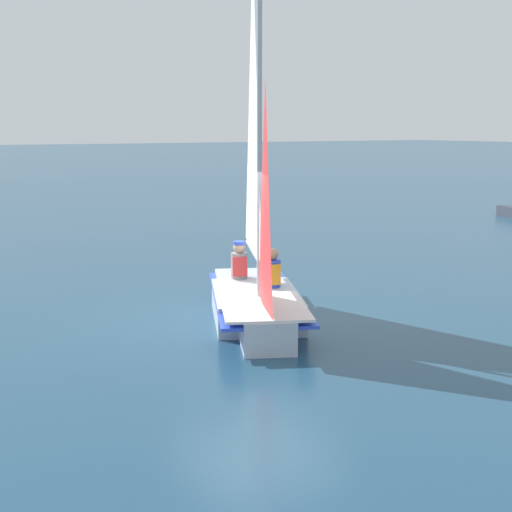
{
  "coord_description": "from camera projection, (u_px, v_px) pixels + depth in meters",
  "views": [
    {
      "loc": [
        6.03,
        9.83,
        3.17
      ],
      "look_at": [
        0.0,
        0.0,
        1.09
      ],
      "focal_mm": 50.0,
      "sensor_mm": 36.0,
      "label": 1
    }
  ],
  "objects": [
    {
      "name": "sailor_helm",
      "position": [
        272.0,
        279.0,
        12.15
      ],
      "size": [
        0.4,
        0.42,
        1.16
      ],
      "rotation": [
        0.0,
        0.0,
        1.13
      ],
      "color": "black",
      "rests_on": "ground_plane"
    },
    {
      "name": "ground_plane",
      "position": [
        256.0,
        320.0,
        11.91
      ],
      "size": [
        260.0,
        260.0,
        0.0
      ],
      "primitive_type": "plane",
      "color": "navy"
    },
    {
      "name": "sailboat_main",
      "position": [
        256.0,
        267.0,
        11.79
      ],
      "size": [
        2.93,
        4.14,
        6.2
      ],
      "rotation": [
        0.0,
        0.0,
        1.13
      ],
      "color": "#B2BCCC",
      "rests_on": "ground_plane"
    },
    {
      "name": "sailor_crew",
      "position": [
        239.0,
        271.0,
        12.84
      ],
      "size": [
        0.4,
        0.42,
        1.16
      ],
      "rotation": [
        0.0,
        0.0,
        1.13
      ],
      "color": "black",
      "rests_on": "ground_plane"
    }
  ]
}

